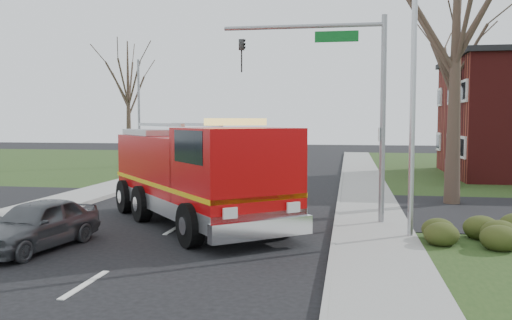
# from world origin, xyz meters

# --- Properties ---
(ground) EXTENTS (120.00, 120.00, 0.00)m
(ground) POSITION_xyz_m (0.00, 0.00, 0.00)
(ground) COLOR black
(ground) RESTS_ON ground
(sidewalk_right) EXTENTS (2.40, 80.00, 0.15)m
(sidewalk_right) POSITION_xyz_m (6.20, 0.00, 0.07)
(sidewalk_right) COLOR gray
(sidewalk_right) RESTS_ON ground
(sidewalk_left) EXTENTS (2.40, 80.00, 0.15)m
(sidewalk_left) POSITION_xyz_m (-6.20, 0.00, 0.07)
(sidewalk_left) COLOR gray
(sidewalk_left) RESTS_ON ground
(health_center_sign) EXTENTS (0.12, 2.00, 1.40)m
(health_center_sign) POSITION_xyz_m (10.50, 12.50, 0.88)
(health_center_sign) COLOR #451013
(health_center_sign) RESTS_ON ground
(hedge_corner) EXTENTS (2.80, 2.00, 0.90)m
(hedge_corner) POSITION_xyz_m (9.00, -1.00, 0.58)
(hedge_corner) COLOR #323B15
(hedge_corner) RESTS_ON lawn_right
(bare_tree_near) EXTENTS (6.00, 6.00, 12.00)m
(bare_tree_near) POSITION_xyz_m (9.50, 6.00, 7.41)
(bare_tree_near) COLOR #382821
(bare_tree_near) RESTS_ON ground
(bare_tree_far) EXTENTS (5.25, 5.25, 10.50)m
(bare_tree_far) POSITION_xyz_m (11.00, 15.00, 6.49)
(bare_tree_far) COLOR #382821
(bare_tree_far) RESTS_ON ground
(bare_tree_left) EXTENTS (4.50, 4.50, 9.00)m
(bare_tree_left) POSITION_xyz_m (-10.00, 20.00, 5.56)
(bare_tree_left) COLOR #382821
(bare_tree_left) RESTS_ON ground
(traffic_signal_mast) EXTENTS (5.29, 0.18, 6.80)m
(traffic_signal_mast) POSITION_xyz_m (5.21, 1.50, 4.71)
(traffic_signal_mast) COLOR gray
(traffic_signal_mast) RESTS_ON ground
(streetlight_pole) EXTENTS (1.48, 0.16, 8.40)m
(streetlight_pole) POSITION_xyz_m (7.14, -0.50, 4.55)
(streetlight_pole) COLOR #B7BABF
(streetlight_pole) RESTS_ON ground
(utility_pole_far) EXTENTS (0.14, 0.14, 7.00)m
(utility_pole_far) POSITION_xyz_m (-6.80, 14.00, 3.50)
(utility_pole_far) COLOR gray
(utility_pole_far) RESTS_ON ground
(fire_engine) EXTENTS (7.76, 8.63, 3.51)m
(fire_engine) POSITION_xyz_m (0.56, 0.73, 1.59)
(fire_engine) COLOR #B2080A
(fire_engine) RESTS_ON ground
(parked_car_maroon) EXTENTS (2.21, 4.15, 1.34)m
(parked_car_maroon) POSITION_xyz_m (-2.80, -3.24, 0.67)
(parked_car_maroon) COLOR #4B4E52
(parked_car_maroon) RESTS_ON ground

